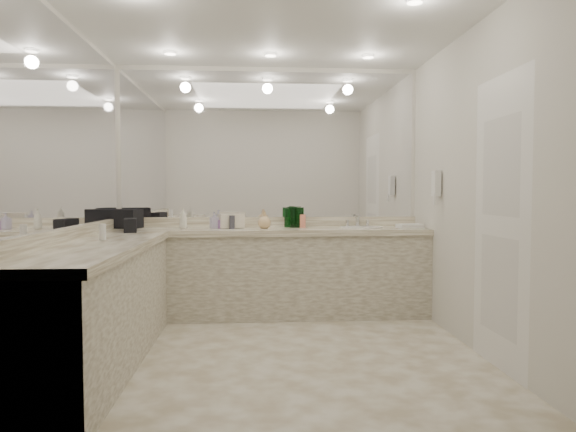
{
  "coord_description": "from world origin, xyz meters",
  "views": [
    {
      "loc": [
        -0.16,
        -4.04,
        1.27
      ],
      "look_at": [
        0.13,
        0.4,
        1.06
      ],
      "focal_mm": 32.0,
      "sensor_mm": 36.0,
      "label": 1
    }
  ],
  "objects": [
    {
      "name": "floor",
      "position": [
        0.0,
        0.0,
        0.0
      ],
      "size": [
        3.2,
        3.2,
        0.0
      ],
      "primitive_type": "plane",
      "color": "beige",
      "rests_on": "ground"
    },
    {
      "name": "ceiling",
      "position": [
        0.0,
        0.0,
        2.6
      ],
      "size": [
        3.2,
        3.2,
        0.0
      ],
      "primitive_type": "plane",
      "color": "white",
      "rests_on": "floor"
    },
    {
      "name": "wall_back",
      "position": [
        0.0,
        1.5,
        1.3
      ],
      "size": [
        3.2,
        0.02,
        2.6
      ],
      "primitive_type": "cube",
      "color": "silver",
      "rests_on": "floor"
    },
    {
      "name": "wall_left",
      "position": [
        -1.6,
        0.0,
        1.3
      ],
      "size": [
        0.02,
        3.0,
        2.6
      ],
      "primitive_type": "cube",
      "color": "silver",
      "rests_on": "floor"
    },
    {
      "name": "wall_right",
      "position": [
        1.6,
        0.0,
        1.3
      ],
      "size": [
        0.02,
        3.0,
        2.6
      ],
      "primitive_type": "cube",
      "color": "silver",
      "rests_on": "floor"
    },
    {
      "name": "vanity_back_base",
      "position": [
        0.0,
        1.2,
        0.42
      ],
      "size": [
        3.2,
        0.6,
        0.84
      ],
      "primitive_type": "cube",
      "color": "beige",
      "rests_on": "floor"
    },
    {
      "name": "vanity_back_top",
      "position": [
        0.0,
        1.19,
        0.87
      ],
      "size": [
        3.2,
        0.64,
        0.06
      ],
      "primitive_type": "cube",
      "color": "white",
      "rests_on": "vanity_back_base"
    },
    {
      "name": "vanity_left_base",
      "position": [
        -1.3,
        -0.3,
        0.42
      ],
      "size": [
        0.6,
        2.4,
        0.84
      ],
      "primitive_type": "cube",
      "color": "beige",
      "rests_on": "floor"
    },
    {
      "name": "vanity_left_top",
      "position": [
        -1.29,
        -0.3,
        0.87
      ],
      "size": [
        0.64,
        2.42,
        0.06
      ],
      "primitive_type": "cube",
      "color": "white",
      "rests_on": "vanity_left_base"
    },
    {
      "name": "backsplash_back",
      "position": [
        0.0,
        1.48,
        0.95
      ],
      "size": [
        3.2,
        0.04,
        0.1
      ],
      "primitive_type": "cube",
      "color": "white",
      "rests_on": "vanity_back_top"
    },
    {
      "name": "backsplash_left",
      "position": [
        -1.58,
        0.0,
        0.95
      ],
      "size": [
        0.04,
        3.0,
        0.1
      ],
      "primitive_type": "cube",
      "color": "white",
      "rests_on": "vanity_left_top"
    },
    {
      "name": "mirror_back",
      "position": [
        0.0,
        1.49,
        1.77
      ],
      "size": [
        3.12,
        0.01,
        1.55
      ],
      "primitive_type": "cube",
      "color": "white",
      "rests_on": "wall_back"
    },
    {
      "name": "mirror_left",
      "position": [
        -1.59,
        0.0,
        1.77
      ],
      "size": [
        0.01,
        2.92,
        1.55
      ],
      "primitive_type": "cube",
      "color": "white",
      "rests_on": "wall_left"
    },
    {
      "name": "sink",
      "position": [
        0.95,
        1.2,
        0.9
      ],
      "size": [
        0.44,
        0.44,
        0.03
      ],
      "primitive_type": "cylinder",
      "color": "white",
      "rests_on": "vanity_back_top"
    },
    {
      "name": "faucet",
      "position": [
        0.95,
        1.41,
        0.97
      ],
      "size": [
        0.24,
        0.16,
        0.14
      ],
      "primitive_type": "cube",
      "color": "silver",
      "rests_on": "vanity_back_top"
    },
    {
      "name": "wall_phone",
      "position": [
        1.56,
        0.7,
        1.35
      ],
      "size": [
        0.06,
        0.1,
        0.24
      ],
      "primitive_type": "cube",
      "color": "white",
      "rests_on": "wall_right"
    },
    {
      "name": "door",
      "position": [
        1.59,
        -0.5,
        1.05
      ],
      "size": [
        0.02,
        0.82,
        2.1
      ],
      "primitive_type": "cube",
      "color": "white",
      "rests_on": "wall_right"
    },
    {
      "name": "black_toiletry_bag",
      "position": [
        -1.48,
        1.25,
        1.0
      ],
      "size": [
        0.38,
        0.3,
        0.19
      ],
      "primitive_type": "cube",
      "rotation": [
        0.0,
        0.0,
        -0.3
      ],
      "color": "black",
      "rests_on": "vanity_back_top"
    },
    {
      "name": "black_bag_spill",
      "position": [
        -1.3,
        0.76,
        0.97
      ],
      "size": [
        0.16,
        0.26,
        0.13
      ],
      "primitive_type": "cube",
      "rotation": [
        0.0,
        0.0,
        0.21
      ],
      "color": "black",
      "rests_on": "vanity_left_top"
    },
    {
      "name": "cream_cosmetic_case",
      "position": [
        -0.4,
        1.23,
        0.97
      ],
      "size": [
        0.28,
        0.23,
        0.14
      ],
      "primitive_type": "cube",
      "rotation": [
        0.0,
        0.0,
        0.35
      ],
      "color": "silver",
      "rests_on": "vanity_back_top"
    },
    {
      "name": "hand_towel",
      "position": [
        1.44,
        1.13,
        0.92
      ],
      "size": [
        0.27,
        0.21,
        0.04
      ],
      "primitive_type": "cube",
      "rotation": [
        0.0,
        0.0,
        0.17
      ],
      "color": "white",
      "rests_on": "vanity_back_top"
    },
    {
      "name": "lotion_left",
      "position": [
        -1.3,
        -0.11,
        0.96
      ],
      "size": [
        0.05,
        0.05,
        0.12
      ],
      "primitive_type": "cylinder",
      "color": "white",
      "rests_on": "vanity_left_top"
    },
    {
      "name": "soap_bottle_a",
      "position": [
        -0.88,
        1.18,
        1.01
      ],
      "size": [
        0.08,
        0.08,
        0.21
      ],
      "primitive_type": "imported",
      "rotation": [
        0.0,
        0.0,
        -0.05
      ],
      "color": "silver",
      "rests_on": "vanity_back_top"
    },
    {
      "name": "soap_bottle_b",
      "position": [
        -0.57,
        1.19,
        0.98
      ],
      "size": [
        0.1,
        0.1,
        0.17
      ],
      "primitive_type": "imported",
      "rotation": [
        0.0,
        0.0,
        0.42
      ],
      "color": "#B3ACCA",
      "rests_on": "vanity_back_top"
    },
    {
      "name": "soap_bottle_c",
      "position": [
        -0.06,
        1.17,
        0.99
      ],
      "size": [
        0.15,
        0.15,
        0.17
      ],
      "primitive_type": "imported",
      "rotation": [
        0.0,
        0.0,
        0.1
      ],
      "color": "#E0B880",
      "rests_on": "vanity_back_top"
    },
    {
      "name": "green_bottle_0",
      "position": [
        0.19,
        1.33,
        1.0
      ],
      "size": [
        0.07,
        0.07,
        0.2
      ],
      "primitive_type": "cylinder",
      "color": "#0D5419",
      "rests_on": "vanity_back_top"
    },
    {
      "name": "green_bottle_1",
      "position": [
        0.3,
        1.27,
        1.0
      ],
      "size": [
        0.06,
        0.06,
        0.21
      ],
      "primitive_type": "cylinder",
      "color": "#0D5419",
      "rests_on": "vanity_back_top"
    },
    {
      "name": "green_bottle_2",
      "position": [
        0.25,
        1.36,
        1.01
      ],
      "size": [
        0.06,
        0.06,
        0.21
      ],
      "primitive_type": "cylinder",
      "color": "#0D5419",
      "rests_on": "vanity_back_top"
    },
    {
      "name": "green_bottle_3",
      "position": [
        0.33,
        1.33,
        1.0
      ],
      "size": [
        0.07,
        0.07,
        0.21
      ],
      "primitive_type": "cylinder",
      "color": "#0D5419",
      "rests_on": "vanity_back_top"
    },
    {
      "name": "green_bottle_4",
      "position": [
        0.24,
        1.28,
        1.0
      ],
      "size": [
        0.07,
        0.07,
        0.2
      ],
      "primitive_type": "cylinder",
      "color": "#0D5419",
      "rests_on": "vanity_back_top"
    },
    {
      "name": "amenity_bottle_0",
      "position": [
        0.34,
        1.24,
        0.97
      ],
      "size": [
        0.06,
        0.06,
        0.14
      ],
      "primitive_type": "cylinder",
      "color": "#E57F66",
      "rests_on": "vanity_back_top"
    },
    {
      "name": "amenity_bottle_1",
      "position": [
        -0.38,
        1.12,
        0.97
      ],
      "size": [
        0.06,
        0.06,
        0.13
      ],
      "primitive_type": "cylinder",
      "color": "#3F3F4C",
      "rests_on": "vanity_back_top"
    },
    {
      "name": "amenity_bottle_2",
      "position": [
        -0.54,
        1.27,
        0.96
      ],
      "size": [
        0.04,
        0.04,
        0.12
      ],
      "primitive_type": "cylinder",
      "color": "white",
      "rests_on": "vanity_back_top"
    },
    {
      "name": "amenity_bottle_3",
      "position": [
        -0.5,
        1.19,
        0.94
      ],
      "size": [
        0.06,
        0.06,
        0.09
      ],
      "primitive_type": "cylinder",
      "color": "#9966B2",
      "rests_on": "vanity_back_top"
    },
    {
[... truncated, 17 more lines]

